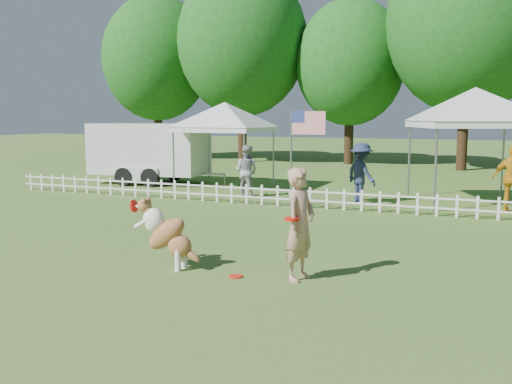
{
  "coord_description": "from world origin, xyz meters",
  "views": [
    {
      "loc": [
        4.7,
        -8.51,
        2.62
      ],
      "look_at": [
        0.2,
        2.0,
        1.1
      ],
      "focal_mm": 40.0,
      "sensor_mm": 36.0,
      "label": 1
    }
  ],
  "objects_px": {
    "flag_pole": "(291,158)",
    "spectator_a": "(246,171)",
    "dog": "(168,234)",
    "frisbee_on_turf": "(236,276)",
    "spectator_b": "(361,173)",
    "canopy_tent_left": "(225,147)",
    "canopy_tent_right": "(473,148)",
    "cargo_trailer": "(150,153)",
    "handler": "(300,224)"
  },
  "relations": [
    {
      "from": "canopy_tent_right",
      "to": "spectator_b",
      "type": "distance_m",
      "value": 3.38
    },
    {
      "from": "cargo_trailer",
      "to": "spectator_b",
      "type": "height_order",
      "value": "cargo_trailer"
    },
    {
      "from": "handler",
      "to": "canopy_tent_left",
      "type": "height_order",
      "value": "canopy_tent_left"
    },
    {
      "from": "spectator_a",
      "to": "canopy_tent_left",
      "type": "bearing_deg",
      "value": -41.07
    },
    {
      "from": "frisbee_on_turf",
      "to": "spectator_a",
      "type": "distance_m",
      "value": 9.49
    },
    {
      "from": "frisbee_on_turf",
      "to": "spectator_b",
      "type": "bearing_deg",
      "value": 89.52
    },
    {
      "from": "dog",
      "to": "cargo_trailer",
      "type": "height_order",
      "value": "cargo_trailer"
    },
    {
      "from": "cargo_trailer",
      "to": "handler",
      "type": "bearing_deg",
      "value": -53.8
    },
    {
      "from": "frisbee_on_turf",
      "to": "spectator_a",
      "type": "xyz_separation_m",
      "value": [
        -3.7,
        8.69,
        0.84
      ]
    },
    {
      "from": "dog",
      "to": "spectator_b",
      "type": "relative_size",
      "value": 0.66
    },
    {
      "from": "frisbee_on_turf",
      "to": "canopy_tent_left",
      "type": "height_order",
      "value": "canopy_tent_left"
    },
    {
      "from": "cargo_trailer",
      "to": "flag_pole",
      "type": "bearing_deg",
      "value": -32.7
    },
    {
      "from": "handler",
      "to": "canopy_tent_left",
      "type": "distance_m",
      "value": 11.97
    },
    {
      "from": "cargo_trailer",
      "to": "spectator_a",
      "type": "distance_m",
      "value": 5.47
    },
    {
      "from": "spectator_a",
      "to": "spectator_b",
      "type": "relative_size",
      "value": 0.92
    },
    {
      "from": "spectator_a",
      "to": "cargo_trailer",
      "type": "bearing_deg",
      "value": -16.03
    },
    {
      "from": "flag_pole",
      "to": "dog",
      "type": "bearing_deg",
      "value": -86.21
    },
    {
      "from": "flag_pole",
      "to": "spectator_a",
      "type": "bearing_deg",
      "value": 146.52
    },
    {
      "from": "dog",
      "to": "flag_pole",
      "type": "bearing_deg",
      "value": 91.12
    },
    {
      "from": "canopy_tent_right",
      "to": "cargo_trailer",
      "type": "xyz_separation_m",
      "value": [
        -11.92,
        0.78,
        -0.5
      ]
    },
    {
      "from": "handler",
      "to": "frisbee_on_turf",
      "type": "relative_size",
      "value": 7.8
    },
    {
      "from": "canopy_tent_right",
      "to": "canopy_tent_left",
      "type": "bearing_deg",
      "value": 155.16
    },
    {
      "from": "canopy_tent_right",
      "to": "spectator_a",
      "type": "xyz_separation_m",
      "value": [
        -6.85,
        -1.25,
        -0.85
      ]
    },
    {
      "from": "handler",
      "to": "dog",
      "type": "distance_m",
      "value": 2.35
    },
    {
      "from": "canopy_tent_left",
      "to": "cargo_trailer",
      "type": "relative_size",
      "value": 0.56
    },
    {
      "from": "canopy_tent_left",
      "to": "handler",
      "type": "bearing_deg",
      "value": -58.54
    },
    {
      "from": "frisbee_on_turf",
      "to": "spectator_b",
      "type": "distance_m",
      "value": 8.81
    },
    {
      "from": "cargo_trailer",
      "to": "spectator_a",
      "type": "xyz_separation_m",
      "value": [
        5.07,
        -2.03,
        -0.35
      ]
    },
    {
      "from": "dog",
      "to": "spectator_a",
      "type": "bearing_deg",
      "value": 103.84
    },
    {
      "from": "frisbee_on_turf",
      "to": "cargo_trailer",
      "type": "distance_m",
      "value": 13.91
    },
    {
      "from": "frisbee_on_turf",
      "to": "handler",
      "type": "bearing_deg",
      "value": 15.51
    },
    {
      "from": "dog",
      "to": "canopy_tent_right",
      "type": "height_order",
      "value": "canopy_tent_right"
    },
    {
      "from": "frisbee_on_turf",
      "to": "flag_pole",
      "type": "distance_m",
      "value": 7.6
    },
    {
      "from": "spectator_b",
      "to": "dog",
      "type": "bearing_deg",
      "value": 120.85
    },
    {
      "from": "dog",
      "to": "flag_pole",
      "type": "height_order",
      "value": "flag_pole"
    },
    {
      "from": "flag_pole",
      "to": "spectator_a",
      "type": "relative_size",
      "value": 1.67
    },
    {
      "from": "flag_pole",
      "to": "spectator_a",
      "type": "height_order",
      "value": "flag_pole"
    },
    {
      "from": "canopy_tent_right",
      "to": "spectator_a",
      "type": "bearing_deg",
      "value": 168.71
    },
    {
      "from": "canopy_tent_left",
      "to": "flag_pole",
      "type": "height_order",
      "value": "canopy_tent_left"
    },
    {
      "from": "handler",
      "to": "flag_pole",
      "type": "bearing_deg",
      "value": 32.03
    },
    {
      "from": "frisbee_on_turf",
      "to": "canopy_tent_right",
      "type": "bearing_deg",
      "value": 72.46
    },
    {
      "from": "cargo_trailer",
      "to": "flag_pole",
      "type": "distance_m",
      "value": 7.91
    },
    {
      "from": "frisbee_on_turf",
      "to": "canopy_tent_left",
      "type": "xyz_separation_m",
      "value": [
        -5.32,
        10.42,
        1.52
      ]
    },
    {
      "from": "dog",
      "to": "frisbee_on_turf",
      "type": "bearing_deg",
      "value": -3.07
    },
    {
      "from": "canopy_tent_left",
      "to": "spectator_b",
      "type": "bearing_deg",
      "value": -17.56
    },
    {
      "from": "frisbee_on_turf",
      "to": "flag_pole",
      "type": "bearing_deg",
      "value": 102.82
    },
    {
      "from": "frisbee_on_turf",
      "to": "canopy_tent_right",
      "type": "relative_size",
      "value": 0.07
    },
    {
      "from": "cargo_trailer",
      "to": "frisbee_on_turf",
      "type": "bearing_deg",
      "value": -57.63
    },
    {
      "from": "dog",
      "to": "canopy_tent_left",
      "type": "distance_m",
      "value": 11.17
    },
    {
      "from": "spectator_a",
      "to": "flag_pole",
      "type": "bearing_deg",
      "value": 151.18
    }
  ]
}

